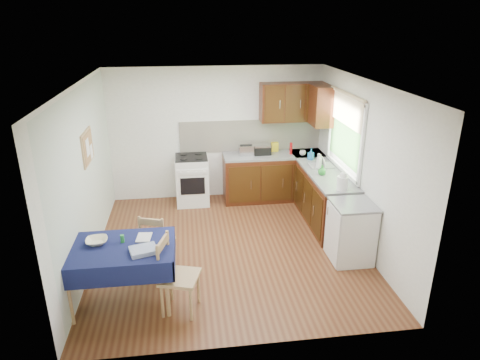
{
  "coord_description": "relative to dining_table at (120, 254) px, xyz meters",
  "views": [
    {
      "loc": [
        -0.6,
        -5.73,
        3.34
      ],
      "look_at": [
        0.17,
        0.07,
        1.08
      ],
      "focal_mm": 32.0,
      "sensor_mm": 36.0,
      "label": 1
    }
  ],
  "objects": [
    {
      "name": "floor",
      "position": [
        1.43,
        1.15,
        -0.68
      ],
      "size": [
        4.2,
        4.2,
        0.0
      ],
      "primitive_type": "plane",
      "color": "#4F2815",
      "rests_on": "ground"
    },
    {
      "name": "sauce_bottle",
      "position": [
        2.8,
        2.9,
        0.33
      ],
      "size": [
        0.05,
        0.05,
        0.22
      ],
      "primitive_type": "cylinder",
      "color": "#AF0E13",
      "rests_on": "worktop_back"
    },
    {
      "name": "toaster",
      "position": [
        1.96,
        2.95,
        0.31
      ],
      "size": [
        0.27,
        0.17,
        0.21
      ],
      "rotation": [
        0.0,
        0.0,
        0.18
      ],
      "color": "silver",
      "rests_on": "worktop_back"
    },
    {
      "name": "worktop_right",
      "position": [
        3.13,
        1.8,
        0.2
      ],
      "size": [
        0.6,
        1.7,
        0.04
      ],
      "primitive_type": "cube",
      "color": "slate",
      "rests_on": "base_cabinets"
    },
    {
      "name": "dining_table",
      "position": [
        0.0,
        0.0,
        0.0
      ],
      "size": [
        1.3,
        0.88,
        0.79
      ],
      "rotation": [
        0.0,
        0.0,
        0.11
      ],
      "color": "#0F113C",
      "rests_on": "ground"
    },
    {
      "name": "stove",
      "position": [
        0.93,
        2.95,
        -0.22
      ],
      "size": [
        0.6,
        0.61,
        0.92
      ],
      "color": "white",
      "rests_on": "ground"
    },
    {
      "name": "chair_far",
      "position": [
        0.38,
        0.65,
        -0.21
      ],
      "size": [
        0.5,
        0.5,
        0.89
      ],
      "rotation": [
        0.0,
        0.0,
        2.81
      ],
      "color": "#AD8156",
      "rests_on": "ground"
    },
    {
      "name": "worktop_corner",
      "position": [
        3.13,
        2.95,
        0.2
      ],
      "size": [
        0.6,
        0.6,
        0.04
      ],
      "primitive_type": "cube",
      "color": "slate",
      "rests_on": "base_cabinets"
    },
    {
      "name": "yellow_packet",
      "position": [
        2.54,
        3.13,
        0.31
      ],
      "size": [
        0.15,
        0.11,
        0.17
      ],
      "primitive_type": "cube",
      "rotation": [
        0.0,
        0.0,
        0.22
      ],
      "color": "gold",
      "rests_on": "worktop_back"
    },
    {
      "name": "book",
      "position": [
        0.19,
        0.18,
        0.11
      ],
      "size": [
        0.2,
        0.25,
        0.02
      ],
      "primitive_type": "imported",
      "rotation": [
        0.0,
        0.0,
        -0.09
      ],
      "color": "white",
      "rests_on": "dining_table"
    },
    {
      "name": "worktop_back",
      "position": [
        2.48,
        2.95,
        0.2
      ],
      "size": [
        1.9,
        0.6,
        0.04
      ],
      "primitive_type": "cube",
      "color": "slate",
      "rests_on": "base_cabinets"
    },
    {
      "name": "wall_front",
      "position": [
        1.43,
        -0.95,
        0.57
      ],
      "size": [
        4.0,
        0.02,
        2.5
      ],
      "primitive_type": "cube",
      "color": "silver",
      "rests_on": "ground"
    },
    {
      "name": "base_cabinets",
      "position": [
        2.79,
        2.41,
        -0.25
      ],
      "size": [
        1.9,
        2.3,
        0.86
      ],
      "color": "black",
      "rests_on": "ground"
    },
    {
      "name": "soap_bottle_c",
      "position": [
        3.03,
        1.74,
        0.3
      ],
      "size": [
        0.18,
        0.18,
        0.17
      ],
      "primitive_type": "imported",
      "rotation": [
        0.0,
        0.0,
        3.77
      ],
      "color": "#25892C",
      "rests_on": "worktop_right"
    },
    {
      "name": "kettle",
      "position": [
        3.13,
        1.08,
        0.35
      ],
      "size": [
        0.17,
        0.17,
        0.28
      ],
      "color": "white",
      "rests_on": "worktop_right"
    },
    {
      "name": "sandwich_press",
      "position": [
        2.26,
        2.99,
        0.31
      ],
      "size": [
        0.32,
        0.27,
        0.18
      ],
      "rotation": [
        0.0,
        0.0,
        -0.04
      ],
      "color": "black",
      "rests_on": "worktop_back"
    },
    {
      "name": "dish_rack",
      "position": [
        3.15,
        2.16,
        0.24
      ],
      "size": [
        0.41,
        0.31,
        0.19
      ],
      "rotation": [
        0.0,
        0.0,
        0.32
      ],
      "color": "#96959B",
      "rests_on": "worktop_right"
    },
    {
      "name": "splashback",
      "position": [
        2.08,
        3.24,
        0.52
      ],
      "size": [
        2.7,
        0.02,
        0.6
      ],
      "primitive_type": "cube",
      "color": "white",
      "rests_on": "wall_back"
    },
    {
      "name": "wall_right",
      "position": [
        3.43,
        1.15,
        0.57
      ],
      "size": [
        0.02,
        4.2,
        2.5
      ],
      "primitive_type": "cube",
      "color": "silver",
      "rests_on": "ground"
    },
    {
      "name": "cup",
      "position": [
        3.0,
        2.8,
        0.27
      ],
      "size": [
        0.14,
        0.14,
        0.09
      ],
      "primitive_type": "imported",
      "rotation": [
        0.0,
        0.0,
        0.27
      ],
      "color": "silver",
      "rests_on": "worktop_back"
    },
    {
      "name": "fridge",
      "position": [
        3.13,
        0.6,
        -0.24
      ],
      "size": [
        0.58,
        0.6,
        0.89
      ],
      "color": "white",
      "rests_on": "ground"
    },
    {
      "name": "wall_back",
      "position": [
        1.43,
        3.25,
        0.57
      ],
      "size": [
        4.0,
        0.02,
        2.5
      ],
      "primitive_type": "cube",
      "color": "silver",
      "rests_on": "ground"
    },
    {
      "name": "ceiling",
      "position": [
        1.43,
        1.15,
        1.82
      ],
      "size": [
        4.0,
        4.2,
        0.02
      ],
      "primitive_type": "cube",
      "color": "silver",
      "rests_on": "wall_back"
    },
    {
      "name": "spice_jar",
      "position": [
        0.03,
        0.1,
        0.15
      ],
      "size": [
        0.05,
        0.05,
        0.1
      ],
      "primitive_type": "cylinder",
      "color": "#258735",
      "rests_on": "dining_table"
    },
    {
      "name": "wall_left",
      "position": [
        -0.57,
        1.15,
        0.57
      ],
      "size": [
        0.02,
        4.2,
        2.5
      ],
      "primitive_type": "cube",
      "color": "silver",
      "rests_on": "ground"
    },
    {
      "name": "plate_bowl",
      "position": [
        -0.27,
        0.11,
        0.14
      ],
      "size": [
        0.28,
        0.28,
        0.06
      ],
      "primitive_type": "imported",
      "rotation": [
        0.0,
        0.0,
        0.12
      ],
      "color": "beige",
      "rests_on": "dining_table"
    },
    {
      "name": "tea_towel",
      "position": [
        0.3,
        -0.17,
        0.13
      ],
      "size": [
        0.35,
        0.31,
        0.05
      ],
      "primitive_type": "cube",
      "rotation": [
        0.0,
        0.0,
        0.28
      ],
      "color": "navy",
      "rests_on": "dining_table"
    },
    {
      "name": "corkboard",
      "position": [
        -0.54,
        1.45,
        0.92
      ],
      "size": [
        0.04,
        0.62,
        0.47
      ],
      "color": "#AD8156",
      "rests_on": "wall_left"
    },
    {
      "name": "soap_bottle_b",
      "position": [
        3.08,
        2.55,
        0.32
      ],
      "size": [
        0.13,
        0.13,
        0.2
      ],
      "primitive_type": "imported",
      "rotation": [
        0.0,
        0.0,
        2.4
      ],
      "color": "#1E6BAF",
      "rests_on": "worktop_right"
    },
    {
      "name": "window",
      "position": [
        3.41,
        1.85,
        0.97
      ],
      "size": [
        0.04,
        1.48,
        1.26
      ],
      "color": "#2B5824",
      "rests_on": "wall_right"
    },
    {
      "name": "soap_bottle_a",
      "position": [
        3.07,
        2.04,
        0.35
      ],
      "size": [
        0.13,
        0.13,
        0.27
      ],
      "primitive_type": "imported",
      "rotation": [
        0.0,
        0.0,
        0.36
      ],
      "color": "white",
      "rests_on": "worktop_right"
    },
    {
      "name": "chair_near",
      "position": [
        0.65,
        -0.23,
        -0.17
      ],
      "size": [
        0.53,
        0.53,
        0.97
      ],
      "rotation": [
        0.0,
        0.0,
        1.28
      ],
      "color": "#AD8156",
      "rests_on": "ground"
    },
    {
      "name": "upper_cabinets",
      "position": [
        2.96,
        2.95,
        1.17
      ],
      "size": [
        1.2,
        0.85,
        0.7
      ],
      "color": "black",
      "rests_on": "wall_back"
    }
  ]
}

